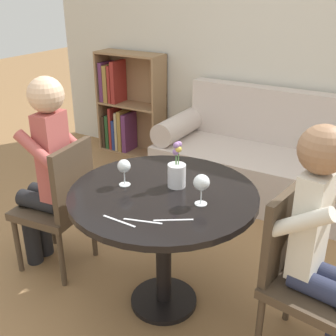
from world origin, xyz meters
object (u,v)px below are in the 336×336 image
bookshelf_left (125,108)px  person_right (324,246)px  chair_right (301,272)px  wine_glass_left (124,167)px  wine_glass_right (202,183)px  flower_vase (177,172)px  chair_left (61,202)px  couch (261,162)px  person_left (46,170)px

bookshelf_left → person_right: 3.17m
chair_right → wine_glass_left: bearing=103.5°
wine_glass_right → flower_vase: size_ratio=0.63×
chair_left → wine_glass_right: (0.99, 0.01, 0.38)m
wine_glass_right → flower_vase: 0.24m
chair_left → flower_vase: flower_vase is taller
wine_glass_right → chair_left: bearing=-179.7°
bookshelf_left → couch: bearing=-8.9°
person_left → wine_glass_left: person_left is taller
chair_left → wine_glass_left: size_ratio=5.96×
chair_right → chair_left: bearing=101.1°
chair_left → flower_vase: 0.87m
chair_left → chair_right: size_ratio=1.00×
wine_glass_left → wine_glass_right: wine_glass_right is taller
person_right → wine_glass_right: person_right is taller
chair_left → chair_right: same height
person_right → chair_left: bearing=100.2°
chair_right → flower_vase: bearing=94.8°
couch → chair_left: size_ratio=2.04×
chair_right → wine_glass_right: bearing=105.9°
flower_vase → wine_glass_right: bearing=-29.0°
chair_left → wine_glass_left: bearing=82.2°
couch → flower_vase: size_ratio=7.08×
chair_left → person_right: bearing=85.8°
bookshelf_left → person_left: bearing=-67.1°
couch → chair_left: (-0.76, -1.71, 0.18)m
chair_right → wine_glass_left: (-0.99, -0.09, 0.37)m
person_right → flower_vase: (-0.81, 0.06, 0.16)m
person_right → wine_glass_left: 1.09m
wine_glass_right → wine_glass_left: bearing=-177.5°
couch → chair_right: couch is taller
flower_vase → person_left: bearing=-171.1°
chair_right → flower_vase: 0.81m
couch → flower_vase: bearing=-89.0°
bookshelf_left → chair_right: (2.44, -1.89, -0.01)m
person_left → wine_glass_right: person_left is taller
bookshelf_left → wine_glass_right: size_ratio=6.80×
chair_left → wine_glass_right: size_ratio=5.50×
person_left → wine_glass_left: (0.61, 0.00, 0.16)m
chair_right → wine_glass_left: 1.06m
chair_left → person_left: bearing=-85.6°
person_left → bookshelf_left: bearing=-163.3°
chair_right → wine_glass_right: (-0.52, -0.07, 0.38)m
person_right → wine_glass_right: size_ratio=7.67×
couch → person_left: bearing=-116.1°
couch → wine_glass_left: bearing=-97.5°
chair_left → chair_right: bearing=86.7°
bookshelf_left → chair_left: bearing=-64.9°
person_left → wine_glass_left: bearing=83.9°
wine_glass_right → chair_right: bearing=7.7°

